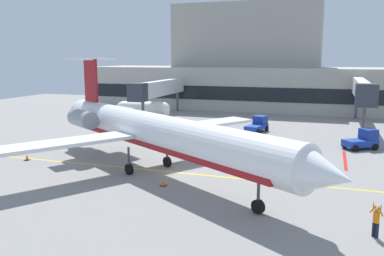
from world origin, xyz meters
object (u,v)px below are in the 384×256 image
at_px(baggage_tug, 363,140).
at_px(pushback_tractor, 258,125).
at_px(fuel_tank, 143,109).
at_px(marshaller, 376,220).
at_px(regional_jet, 154,132).

xyz_separation_m(baggage_tug, pushback_tractor, (-12.35, 6.71, -0.04)).
bearing_deg(fuel_tank, baggage_tug, -21.63).
bearing_deg(marshaller, regional_jet, 154.82).
xyz_separation_m(baggage_tug, fuel_tank, (-31.66, 12.55, 0.55)).
relative_size(baggage_tug, pushback_tractor, 0.86).
distance_m(regional_jet, baggage_tug, 23.37).
xyz_separation_m(regional_jet, marshaller, (16.56, -7.78, -2.59)).
height_order(pushback_tractor, marshaller, pushback_tractor).
distance_m(regional_jet, fuel_tank, 31.48).
height_order(baggage_tug, marshaller, baggage_tug).
distance_m(regional_jet, marshaller, 18.48).
height_order(regional_jet, fuel_tank, regional_jet).
height_order(pushback_tractor, fuel_tank, fuel_tank).
bearing_deg(fuel_tank, pushback_tractor, -16.82).
bearing_deg(regional_jet, pushback_tractor, 77.26).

